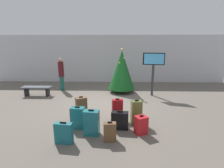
{
  "coord_description": "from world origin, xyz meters",
  "views": [
    {
      "loc": [
        0.59,
        -6.81,
        2.56
      ],
      "look_at": [
        0.41,
        0.18,
        0.9
      ],
      "focal_mm": 26.66,
      "sensor_mm": 36.0,
      "label": 1
    }
  ],
  "objects_px": {
    "flight_info_kiosk": "(153,65)",
    "traveller_0": "(61,73)",
    "holiday_tree": "(122,70)",
    "waiting_bench": "(37,89)",
    "suitcase_4": "(110,132)",
    "suitcase_3": "(120,120)",
    "suitcase_6": "(141,125)",
    "suitcase_8": "(136,112)",
    "suitcase_1": "(81,108)",
    "suitcase_7": "(78,118)",
    "suitcase_2": "(117,109)",
    "suitcase_0": "(91,123)",
    "suitcase_5": "(64,133)"
  },
  "relations": [
    {
      "from": "flight_info_kiosk",
      "to": "suitcase_1",
      "type": "distance_m",
      "value": 4.33
    },
    {
      "from": "suitcase_0",
      "to": "suitcase_8",
      "type": "bearing_deg",
      "value": 27.68
    },
    {
      "from": "traveller_0",
      "to": "suitcase_2",
      "type": "relative_size",
      "value": 2.39
    },
    {
      "from": "suitcase_1",
      "to": "suitcase_5",
      "type": "bearing_deg",
      "value": -95.59
    },
    {
      "from": "flight_info_kiosk",
      "to": "traveller_0",
      "type": "height_order",
      "value": "flight_info_kiosk"
    },
    {
      "from": "suitcase_1",
      "to": "suitcase_7",
      "type": "bearing_deg",
      "value": -87.48
    },
    {
      "from": "holiday_tree",
      "to": "suitcase_2",
      "type": "height_order",
      "value": "holiday_tree"
    },
    {
      "from": "traveller_0",
      "to": "suitcase_8",
      "type": "relative_size",
      "value": 2.2
    },
    {
      "from": "suitcase_2",
      "to": "suitcase_7",
      "type": "distance_m",
      "value": 1.39
    },
    {
      "from": "suitcase_2",
      "to": "suitcase_7",
      "type": "height_order",
      "value": "suitcase_2"
    },
    {
      "from": "flight_info_kiosk",
      "to": "suitcase_8",
      "type": "distance_m",
      "value": 3.62
    },
    {
      "from": "flight_info_kiosk",
      "to": "suitcase_3",
      "type": "height_order",
      "value": "flight_info_kiosk"
    },
    {
      "from": "waiting_bench",
      "to": "suitcase_4",
      "type": "distance_m",
      "value": 5.59
    },
    {
      "from": "flight_info_kiosk",
      "to": "waiting_bench",
      "type": "xyz_separation_m",
      "value": [
        -5.9,
        -0.22,
        -1.2
      ]
    },
    {
      "from": "suitcase_2",
      "to": "suitcase_3",
      "type": "height_order",
      "value": "suitcase_2"
    },
    {
      "from": "suitcase_1",
      "to": "suitcase_3",
      "type": "relative_size",
      "value": 1.36
    },
    {
      "from": "traveller_0",
      "to": "suitcase_0",
      "type": "bearing_deg",
      "value": -63.49
    },
    {
      "from": "suitcase_3",
      "to": "suitcase_6",
      "type": "relative_size",
      "value": 1.03
    },
    {
      "from": "holiday_tree",
      "to": "suitcase_6",
      "type": "height_order",
      "value": "holiday_tree"
    },
    {
      "from": "holiday_tree",
      "to": "waiting_bench",
      "type": "relative_size",
      "value": 1.64
    },
    {
      "from": "waiting_bench",
      "to": "suitcase_0",
      "type": "height_order",
      "value": "suitcase_0"
    },
    {
      "from": "flight_info_kiosk",
      "to": "suitcase_7",
      "type": "xyz_separation_m",
      "value": [
        -3.04,
        -3.54,
        -1.22
      ]
    },
    {
      "from": "suitcase_2",
      "to": "suitcase_7",
      "type": "xyz_separation_m",
      "value": [
        -1.24,
        -0.65,
        -0.03
      ]
    },
    {
      "from": "flight_info_kiosk",
      "to": "suitcase_3",
      "type": "relative_size",
      "value": 3.65
    },
    {
      "from": "traveller_0",
      "to": "suitcase_8",
      "type": "distance_m",
      "value": 5.59
    },
    {
      "from": "flight_info_kiosk",
      "to": "holiday_tree",
      "type": "bearing_deg",
      "value": 160.27
    },
    {
      "from": "suitcase_6",
      "to": "suitcase_1",
      "type": "bearing_deg",
      "value": 152.78
    },
    {
      "from": "suitcase_5",
      "to": "suitcase_6",
      "type": "xyz_separation_m",
      "value": [
        2.11,
        0.55,
        -0.02
      ]
    },
    {
      "from": "suitcase_7",
      "to": "suitcase_8",
      "type": "bearing_deg",
      "value": 9.88
    },
    {
      "from": "suitcase_2",
      "to": "suitcase_6",
      "type": "bearing_deg",
      "value": -53.69
    },
    {
      "from": "traveller_0",
      "to": "suitcase_4",
      "type": "xyz_separation_m",
      "value": [
        2.94,
        -5.12,
        -0.72
      ]
    },
    {
      "from": "traveller_0",
      "to": "suitcase_1",
      "type": "distance_m",
      "value": 4.19
    },
    {
      "from": "flight_info_kiosk",
      "to": "suitcase_8",
      "type": "relative_size",
      "value": 2.6
    },
    {
      "from": "holiday_tree",
      "to": "traveller_0",
      "type": "bearing_deg",
      "value": 174.71
    },
    {
      "from": "suitcase_7",
      "to": "suitcase_8",
      "type": "xyz_separation_m",
      "value": [
        1.85,
        0.32,
        0.06
      ]
    },
    {
      "from": "suitcase_0",
      "to": "suitcase_3",
      "type": "bearing_deg",
      "value": 24.0
    },
    {
      "from": "suitcase_8",
      "to": "suitcase_4",
      "type": "bearing_deg",
      "value": -128.79
    },
    {
      "from": "flight_info_kiosk",
      "to": "suitcase_5",
      "type": "height_order",
      "value": "flight_info_kiosk"
    },
    {
      "from": "suitcase_3",
      "to": "suitcase_8",
      "type": "bearing_deg",
      "value": 32.82
    },
    {
      "from": "suitcase_5",
      "to": "suitcase_8",
      "type": "height_order",
      "value": "suitcase_8"
    },
    {
      "from": "waiting_bench",
      "to": "suitcase_1",
      "type": "relative_size",
      "value": 1.79
    },
    {
      "from": "waiting_bench",
      "to": "suitcase_8",
      "type": "bearing_deg",
      "value": -32.48
    },
    {
      "from": "flight_info_kiosk",
      "to": "traveller_0",
      "type": "distance_m",
      "value": 5.06
    },
    {
      "from": "flight_info_kiosk",
      "to": "suitcase_5",
      "type": "distance_m",
      "value": 5.59
    },
    {
      "from": "traveller_0",
      "to": "suitcase_1",
      "type": "relative_size",
      "value": 2.26
    },
    {
      "from": "suitcase_2",
      "to": "suitcase_8",
      "type": "relative_size",
      "value": 0.92
    },
    {
      "from": "waiting_bench",
      "to": "suitcase_4",
      "type": "xyz_separation_m",
      "value": [
        3.88,
        -4.03,
        -0.09
      ]
    },
    {
      "from": "suitcase_3",
      "to": "suitcase_5",
      "type": "relative_size",
      "value": 0.97
    },
    {
      "from": "holiday_tree",
      "to": "flight_info_kiosk",
      "type": "bearing_deg",
      "value": -19.73
    },
    {
      "from": "suitcase_1",
      "to": "holiday_tree",
      "type": "bearing_deg",
      "value": 65.89
    }
  ]
}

